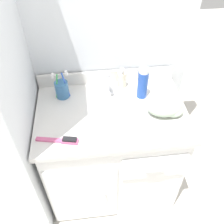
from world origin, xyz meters
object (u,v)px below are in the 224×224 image
object	(u,v)px
toothbrush_cup	(62,89)
soap_dispenser	(122,79)
shaving_cream_can	(143,83)
hand_towel	(167,107)
hairbrush	(63,140)

from	to	relation	value
toothbrush_cup	soap_dispenser	bearing A→B (deg)	8.04
shaving_cream_can	hand_towel	size ratio (longest dim) A/B	0.97
toothbrush_cup	hairbrush	world-z (taller)	toothbrush_cup
toothbrush_cup	hairbrush	distance (m)	0.34
soap_dispenser	hairbrush	world-z (taller)	soap_dispenser
hand_towel	toothbrush_cup	bearing A→B (deg)	159.93
hand_towel	hairbrush	bearing A→B (deg)	-165.86
toothbrush_cup	soap_dispenser	xyz separation A→B (m)	(0.35, 0.05, 0.00)
soap_dispenser	shaving_cream_can	distance (m)	0.15
toothbrush_cup	hand_towel	size ratio (longest dim) A/B	0.91
shaving_cream_can	hairbrush	xyz separation A→B (m)	(-0.44, -0.29, -0.08)
hairbrush	hand_towel	distance (m)	0.57
toothbrush_cup	hairbrush	size ratio (longest dim) A/B	0.85
toothbrush_cup	shaving_cream_can	world-z (taller)	shaving_cream_can
hairbrush	toothbrush_cup	bearing A→B (deg)	103.53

